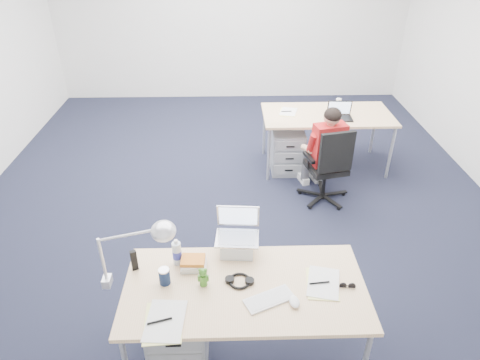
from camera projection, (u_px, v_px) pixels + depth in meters
name	position (u px, v px, depth m)	size (l,w,h in m)	color
floor	(235.00, 203.00, 4.93)	(7.00, 7.00, 0.00)	black
room	(234.00, 54.00, 4.04)	(6.02, 7.02, 2.80)	silver
desk_near	(245.00, 291.00, 2.84)	(1.60, 0.80, 0.73)	tan
desk_far	(327.00, 117.00, 5.34)	(1.60, 0.80, 0.73)	tan
office_chair	(326.00, 180.00, 4.86)	(0.70, 0.70, 0.93)	black
seated_person	(323.00, 151.00, 4.84)	(0.43, 0.66, 1.11)	#B11919
drawer_pedestal_near	(179.00, 330.00, 3.07)	(0.40, 0.50, 0.55)	#A1A4A6
drawer_pedestal_far	(287.00, 150.00, 5.48)	(0.40, 0.50, 0.55)	#A1A4A6
silver_laptop	(237.00, 234.00, 3.03)	(0.31, 0.24, 0.32)	silver
wireless_keyboard	(269.00, 299.00, 2.71)	(0.32, 0.13, 0.02)	white
computer_mouse	(294.00, 302.00, 2.68)	(0.06, 0.10, 0.04)	white
headphones	(240.00, 280.00, 2.84)	(0.20, 0.15, 0.03)	black
can_koozie	(164.00, 276.00, 2.81)	(0.07, 0.07, 0.12)	#152443
water_bottle	(177.00, 252.00, 2.96)	(0.06, 0.06, 0.20)	silver
bear_figurine	(203.00, 277.00, 2.79)	(0.07, 0.06, 0.14)	#266E1D
book_stack	(194.00, 263.00, 2.95)	(0.18, 0.13, 0.08)	silver
cordless_phone	(134.00, 260.00, 2.91)	(0.04, 0.03, 0.16)	black
papers_left	(163.00, 322.00, 2.56)	(0.23, 0.32, 0.01)	#FEFF93
papers_right	(322.00, 284.00, 2.83)	(0.20, 0.29, 0.01)	#FEFF93
sunglasses	(347.00, 286.00, 2.80)	(0.11, 0.05, 0.02)	black
desk_lamp	(126.00, 254.00, 2.70)	(0.46, 0.17, 0.52)	silver
dark_laptop	(341.00, 111.00, 5.13)	(0.29, 0.28, 0.21)	black
far_cup	(338.00, 102.00, 5.52)	(0.07, 0.07, 0.10)	white
far_papers	(288.00, 112.00, 5.36)	(0.19, 0.27, 0.01)	white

